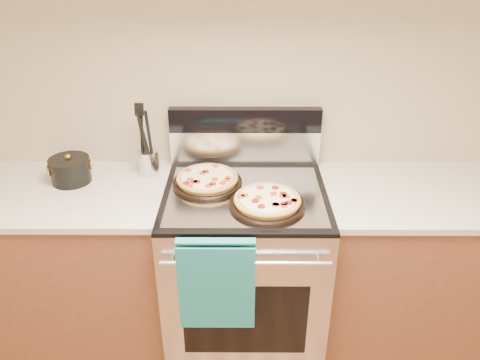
{
  "coord_description": "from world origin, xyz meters",
  "views": [
    {
      "loc": [
        -0.02,
        -0.24,
        1.99
      ],
      "look_at": [
        -0.02,
        1.55,
        1.04
      ],
      "focal_mm": 35.0,
      "sensor_mm": 36.0,
      "label": 1
    }
  ],
  "objects_px": {
    "range_body": "(245,272)",
    "saucepan": "(71,171)",
    "pepperoni_pizza_front": "(267,201)",
    "pepperoni_pizza_back": "(207,180)",
    "utensil_crock": "(149,162)"
  },
  "relations": [
    {
      "from": "utensil_crock",
      "to": "range_body",
      "type": "bearing_deg",
      "value": -23.09
    },
    {
      "from": "pepperoni_pizza_back",
      "to": "utensil_crock",
      "type": "relative_size",
      "value": 2.56
    },
    {
      "from": "utensil_crock",
      "to": "saucepan",
      "type": "height_order",
      "value": "utensil_crock"
    },
    {
      "from": "pepperoni_pizza_front",
      "to": "pepperoni_pizza_back",
      "type": "bearing_deg",
      "value": 144.05
    },
    {
      "from": "saucepan",
      "to": "pepperoni_pizza_back",
      "type": "bearing_deg",
      "value": -4.44
    },
    {
      "from": "saucepan",
      "to": "pepperoni_pizza_front",
      "type": "bearing_deg",
      "value": -14.97
    },
    {
      "from": "range_body",
      "to": "pepperoni_pizza_front",
      "type": "height_order",
      "value": "pepperoni_pizza_front"
    },
    {
      "from": "range_body",
      "to": "saucepan",
      "type": "xyz_separation_m",
      "value": [
        -0.85,
        0.12,
        0.52
      ]
    },
    {
      "from": "pepperoni_pizza_front",
      "to": "saucepan",
      "type": "bearing_deg",
      "value": 165.03
    },
    {
      "from": "pepperoni_pizza_back",
      "to": "pepperoni_pizza_front",
      "type": "distance_m",
      "value": 0.34
    },
    {
      "from": "pepperoni_pizza_back",
      "to": "pepperoni_pizza_front",
      "type": "bearing_deg",
      "value": -35.95
    },
    {
      "from": "pepperoni_pizza_front",
      "to": "utensil_crock",
      "type": "distance_m",
      "value": 0.67
    },
    {
      "from": "range_body",
      "to": "pepperoni_pizza_front",
      "type": "distance_m",
      "value": 0.52
    },
    {
      "from": "pepperoni_pizza_back",
      "to": "utensil_crock",
      "type": "bearing_deg",
      "value": 155.82
    },
    {
      "from": "range_body",
      "to": "utensil_crock",
      "type": "xyz_separation_m",
      "value": [
        -0.48,
        0.2,
        0.52
      ]
    }
  ]
}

